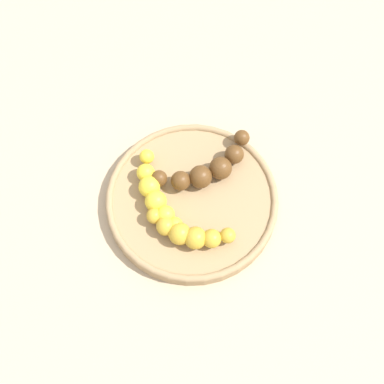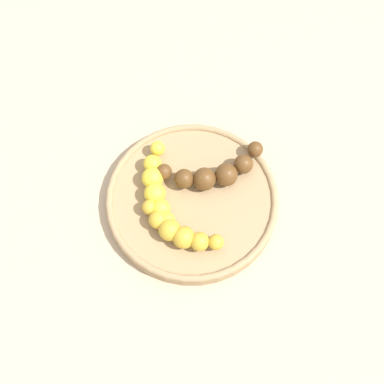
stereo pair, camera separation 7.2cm
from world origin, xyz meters
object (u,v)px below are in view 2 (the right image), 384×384
fruit_bowl (192,200)px  banana_spotted (178,231)px  banana_yellow (157,185)px  banana_overripe (214,172)px

fruit_bowl → banana_spotted: 0.06m
banana_yellow → banana_overripe: bearing=-176.5°
fruit_bowl → banana_overripe: bearing=84.6°
fruit_bowl → banana_yellow: (-0.05, -0.02, 0.02)m
fruit_bowl → banana_spotted: (0.02, -0.05, 0.02)m
fruit_bowl → banana_overripe: size_ratio=1.83×
banana_spotted → banana_yellow: bearing=-126.0°
fruit_bowl → banana_yellow: 0.06m
banana_overripe → banana_yellow: 0.08m
banana_overripe → banana_spotted: size_ratio=1.09×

